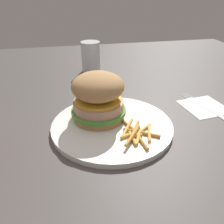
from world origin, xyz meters
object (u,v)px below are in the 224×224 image
Objects in this scene: sandwich at (96,97)px; fork at (204,105)px; drink_glass at (91,58)px; plate at (112,126)px; napkin at (204,107)px; fries_pile at (137,133)px.

sandwich reaches higher than fork.
sandwich is 0.30m from fork.
drink_glass is at bearing -52.77° from fork.
plate is 0.27m from fork.
napkin is at bearing -169.33° from plate.
sandwich reaches higher than fries_pile.
sandwich is (0.03, -0.03, 0.06)m from plate.
sandwich is at bearing -49.80° from fries_pile.
sandwich is 0.74× the size of fork.
fries_pile is 0.71× the size of fork.
fries_pile is (-0.04, 0.05, 0.01)m from plate.
sandwich is 1.18× the size of drink_glass.
fork is at bearing -154.46° from fries_pile.
plate reaches higher than fork.
sandwich is 0.37m from drink_glass.
drink_glass is at bearing -90.37° from plate.
napkin is at bearing -176.56° from sandwich.
fries_pile is 0.45m from drink_glass.
fork is (0.00, -0.00, 0.00)m from napkin.
fries_pile reaches higher than plate.
fries_pile is 0.25m from fork.
napkin is at bearing -154.82° from fries_pile.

